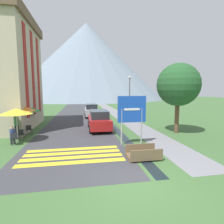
% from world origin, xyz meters
% --- Properties ---
extents(ground_plane, '(160.00, 160.00, 0.00)m').
position_xyz_m(ground_plane, '(0.00, 20.00, 0.00)').
color(ground_plane, '#3D6033').
extents(road, '(6.40, 60.00, 0.01)m').
position_xyz_m(road, '(-2.50, 30.00, 0.00)').
color(road, '#38383D').
rests_on(road, ground_plane).
extents(footpath, '(2.20, 60.00, 0.01)m').
position_xyz_m(footpath, '(3.60, 30.00, 0.00)').
color(footpath, slate).
rests_on(footpath, ground_plane).
extents(drainage_channel, '(0.60, 60.00, 0.00)m').
position_xyz_m(drainage_channel, '(1.20, 30.00, 0.00)').
color(drainage_channel, black).
rests_on(drainage_channel, ground_plane).
extents(crosswalk_marking, '(5.44, 2.54, 0.01)m').
position_xyz_m(crosswalk_marking, '(-2.50, 3.45, 0.01)').
color(crosswalk_marking, yellow).
rests_on(crosswalk_marking, ground_plane).
extents(mountain_distant, '(67.37, 67.37, 33.75)m').
position_xyz_m(mountain_distant, '(0.91, 76.10, 16.87)').
color(mountain_distant, slate).
rests_on(mountain_distant, ground_plane).
extents(hotel_building, '(6.24, 8.45, 10.47)m').
position_xyz_m(hotel_building, '(-9.39, 12.00, 5.66)').
color(hotel_building, '#BCAD93').
rests_on(hotel_building, ground_plane).
extents(road_sign, '(1.92, 0.11, 3.25)m').
position_xyz_m(road_sign, '(1.29, 4.80, 2.12)').
color(road_sign, '#9E9EA3').
rests_on(road_sign, ground_plane).
extents(footbridge, '(1.70, 1.10, 0.65)m').
position_xyz_m(footbridge, '(1.20, 2.31, 0.23)').
color(footbridge, brown).
rests_on(footbridge, ground_plane).
extents(parked_car_near, '(1.93, 4.51, 1.82)m').
position_xyz_m(parked_car_near, '(-0.40, 9.72, 0.91)').
color(parked_car_near, '#A31919').
rests_on(parked_car_near, ground_plane).
extents(parked_car_far, '(1.82, 4.19, 1.82)m').
position_xyz_m(parked_car_far, '(-0.61, 18.05, 0.91)').
color(parked_car_far, '#B2B2B7').
rests_on(parked_car_far, ground_plane).
extents(cafe_chair_nearest, '(0.40, 0.40, 0.85)m').
position_xyz_m(cafe_chair_nearest, '(-6.36, 5.97, 0.51)').
color(cafe_chair_nearest, '#232328').
rests_on(cafe_chair_nearest, ground_plane).
extents(cafe_chair_far_right, '(0.40, 0.40, 0.85)m').
position_xyz_m(cafe_chair_far_right, '(-6.77, 9.97, 0.51)').
color(cafe_chair_far_right, '#232328').
rests_on(cafe_chair_far_right, ground_plane).
extents(cafe_chair_middle, '(0.40, 0.40, 0.85)m').
position_xyz_m(cafe_chair_middle, '(-6.20, 8.64, 0.51)').
color(cafe_chair_middle, '#232328').
rests_on(cafe_chair_middle, ground_plane).
extents(cafe_chair_near_right, '(0.40, 0.40, 0.85)m').
position_xyz_m(cafe_chair_near_right, '(-6.30, 7.08, 0.51)').
color(cafe_chair_near_right, '#232328').
rests_on(cafe_chair_near_right, ground_plane).
extents(cafe_chair_far_left, '(0.40, 0.40, 0.85)m').
position_xyz_m(cafe_chair_far_left, '(-6.86, 9.92, 0.51)').
color(cafe_chair_far_left, '#232328').
rests_on(cafe_chair_far_left, ground_plane).
extents(cafe_umbrella_front_yellow, '(2.15, 2.15, 2.38)m').
position_xyz_m(cafe_umbrella_front_yellow, '(-6.43, 6.78, 2.18)').
color(cafe_umbrella_front_yellow, '#B7B2A8').
rests_on(cafe_umbrella_front_yellow, ground_plane).
extents(cafe_umbrella_middle_orange, '(2.12, 2.12, 2.38)m').
position_xyz_m(cafe_umbrella_middle_orange, '(-6.76, 9.08, 2.17)').
color(cafe_umbrella_middle_orange, '#B7B2A8').
rests_on(cafe_umbrella_middle_orange, ground_plane).
extents(cafe_umbrella_rear_green, '(2.07, 2.07, 2.15)m').
position_xyz_m(cafe_umbrella_rear_green, '(-6.77, 11.17, 1.90)').
color(cafe_umbrella_rear_green, '#B7B2A8').
rests_on(cafe_umbrella_rear_green, ground_plane).
extents(person_seated_near, '(0.32, 0.32, 1.25)m').
position_xyz_m(person_seated_near, '(-6.57, 6.20, 0.69)').
color(person_seated_near, '#282833').
rests_on(person_seated_near, ground_plane).
extents(person_standing_terrace, '(0.32, 0.32, 1.84)m').
position_xyz_m(person_standing_terrace, '(-6.82, 7.77, 1.08)').
color(person_standing_terrace, '#282833').
rests_on(person_standing_terrace, ground_plane).
extents(person_seated_far, '(0.32, 0.32, 1.23)m').
position_xyz_m(person_seated_far, '(-6.81, 9.57, 0.68)').
color(person_seated_far, '#282833').
rests_on(person_seated_far, ground_plane).
extents(streetlamp, '(0.28, 0.28, 5.37)m').
position_xyz_m(streetlamp, '(3.83, 14.43, 3.17)').
color(streetlamp, '#515156').
rests_on(streetlamp, ground_plane).
extents(tree_by_path, '(3.58, 3.58, 5.89)m').
position_xyz_m(tree_by_path, '(6.05, 7.37, 4.08)').
color(tree_by_path, brown).
rests_on(tree_by_path, ground_plane).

